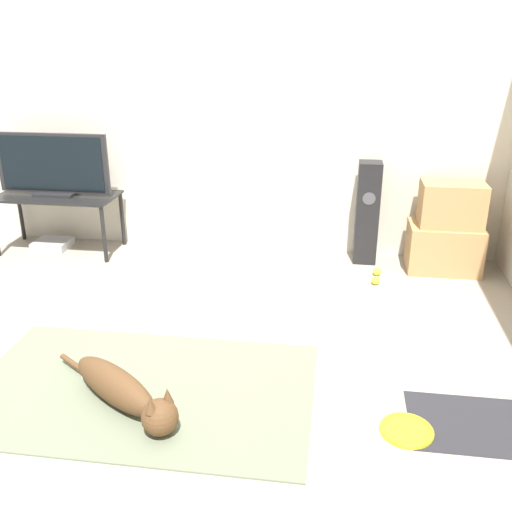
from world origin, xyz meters
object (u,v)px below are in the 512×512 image
at_px(tennis_ball_near_speaker, 375,281).
at_px(tennis_ball_by_boxes, 377,272).
at_px(cardboard_box_lower, 444,248).
at_px(dog, 124,391).
at_px(tv_stand, 57,202).
at_px(tv, 52,165).
at_px(cardboard_box_upper, 452,204).
at_px(game_console, 53,244).
at_px(floor_speaker, 367,213).
at_px(frisbee, 407,430).

bearing_deg(tennis_ball_near_speaker, tennis_ball_by_boxes, 83.51).
bearing_deg(cardboard_box_lower, dog, -131.69).
bearing_deg(tv_stand, tv, 90.00).
relative_size(cardboard_box_lower, cardboard_box_upper, 1.18).
relative_size(tv, game_console, 3.24).
distance_m(dog, floor_speaker, 2.70).
height_order(frisbee, tennis_ball_near_speaker, tennis_ball_near_speaker).
bearing_deg(cardboard_box_lower, frisbee, -102.86).
distance_m(cardboard_box_upper, tennis_ball_by_boxes, 0.81).
bearing_deg(tv_stand, floor_speaker, 2.62).
distance_m(tennis_ball_by_boxes, tennis_ball_near_speaker, 0.19).
distance_m(dog, game_console, 2.71).
bearing_deg(frisbee, cardboard_box_upper, 76.72).
relative_size(tennis_ball_by_boxes, game_console, 0.21).
relative_size(frisbee, tv_stand, 0.25).
bearing_deg(tennis_ball_near_speaker, tv_stand, 172.52).
relative_size(tv_stand, game_console, 3.41).
height_order(cardboard_box_lower, tv_stand, tv_stand).
bearing_deg(floor_speaker, tennis_ball_by_boxes, -72.61).
bearing_deg(floor_speaker, frisbee, -86.45).
bearing_deg(tv_stand, tennis_ball_by_boxes, -3.71).
bearing_deg(game_console, tennis_ball_near_speaker, -7.85).
relative_size(dog, floor_speaker, 1.01).
distance_m(tv_stand, tennis_ball_near_speaker, 2.88).
bearing_deg(tv, dog, -57.38).
distance_m(tv_stand, game_console, 0.44).
relative_size(floor_speaker, tv, 0.87).
relative_size(floor_speaker, game_console, 2.81).
bearing_deg(game_console, cardboard_box_upper, -0.03).
xyz_separation_m(frisbee, tennis_ball_by_boxes, (-0.05, 1.99, 0.02)).
distance_m(dog, cardboard_box_lower, 2.98).
relative_size(cardboard_box_upper, game_console, 1.60).
bearing_deg(dog, tv, 122.62).
bearing_deg(tennis_ball_by_boxes, floor_speaker, 107.39).
bearing_deg(cardboard_box_upper, tennis_ball_by_boxes, -159.07).
xyz_separation_m(tv_stand, game_console, (-0.12, 0.03, -0.43)).
xyz_separation_m(frisbee, cardboard_box_upper, (0.52, 2.21, 0.56)).
distance_m(tennis_ball_by_boxes, game_console, 2.97).
distance_m(frisbee, tennis_ball_near_speaker, 1.81).
xyz_separation_m(frisbee, cardboard_box_lower, (0.50, 2.20, 0.18)).
bearing_deg(cardboard_box_lower, tv, -179.61).
distance_m(cardboard_box_lower, tv, 3.44).
relative_size(tv, tennis_ball_by_boxes, 15.43).
bearing_deg(floor_speaker, cardboard_box_upper, -7.95).
xyz_separation_m(cardboard_box_lower, tv, (-3.39, -0.02, 0.60)).
height_order(cardboard_box_lower, game_console, cardboard_box_lower).
distance_m(dog, frisbee, 1.48).
relative_size(cardboard_box_upper, floor_speaker, 0.57).
distance_m(dog, cardboard_box_upper, 3.03).
distance_m(dog, tv, 2.70).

